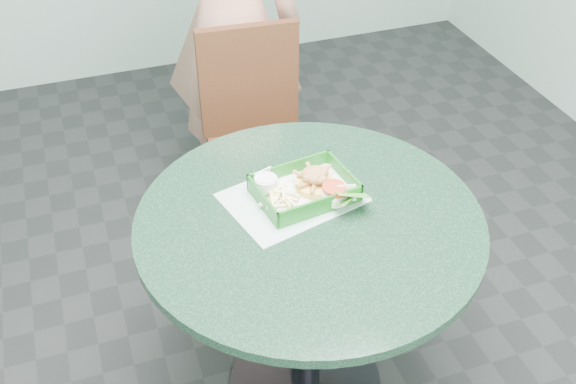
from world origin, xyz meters
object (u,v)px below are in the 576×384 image
object	(u,v)px
diner_person	(229,6)
crab_sandwich	(316,184)
dining_chair	(257,129)
food_basket	(304,197)
cafe_table	(308,266)
sauce_ramekin	(266,185)

from	to	relation	value
diner_person	crab_sandwich	bearing A→B (deg)	111.53
dining_chair	diner_person	distance (m)	0.51
food_basket	diner_person	bearing A→B (deg)	85.70
cafe_table	food_basket	world-z (taller)	food_basket
food_basket	sauce_ramekin	size ratio (longest dim) A/B	4.10
diner_person	crab_sandwich	size ratio (longest dim) A/B	14.87
sauce_ramekin	diner_person	bearing A→B (deg)	80.17
cafe_table	diner_person	size ratio (longest dim) A/B	0.55
cafe_table	sauce_ramekin	xyz separation A→B (m)	(-0.08, 0.14, 0.22)
diner_person	sauce_ramekin	bearing A→B (deg)	103.97
crab_sandwich	sauce_ramekin	size ratio (longest dim) A/B	1.80
dining_chair	crab_sandwich	bearing A→B (deg)	-88.74
crab_sandwich	diner_person	bearing A→B (deg)	87.73
cafe_table	food_basket	bearing A→B (deg)	78.85
food_basket	cafe_table	bearing A→B (deg)	-101.15
cafe_table	diner_person	xyz separation A→B (m)	(0.10, 1.19, 0.32)
dining_chair	food_basket	bearing A→B (deg)	-91.75
sauce_ramekin	crab_sandwich	bearing A→B (deg)	-17.65
cafe_table	crab_sandwich	xyz separation A→B (m)	(0.06, 0.10, 0.22)
diner_person	food_basket	size ratio (longest dim) A/B	6.54
diner_person	crab_sandwich	xyz separation A→B (m)	(-0.04, -1.09, -0.10)
diner_person	dining_chair	bearing A→B (deg)	113.16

